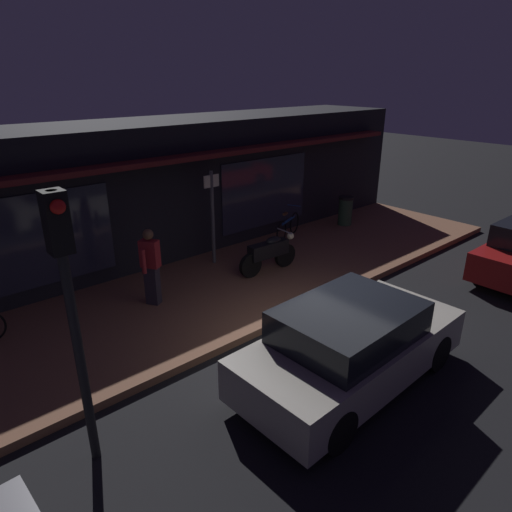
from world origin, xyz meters
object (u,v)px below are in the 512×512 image
(parked_car_far, at_px, (351,345))
(bicycle_parked, at_px, (288,227))
(motorcycle, at_px, (269,252))
(person_photographer, at_px, (151,265))
(sign_post, at_px, (213,212))
(traffic_light_pole, at_px, (68,288))
(trash_bin, at_px, (345,210))

(parked_car_far, bearing_deg, bicycle_parked, 53.64)
(motorcycle, height_order, bicycle_parked, motorcycle)
(person_photographer, bearing_deg, sign_post, 22.94)
(traffic_light_pole, bearing_deg, person_photographer, 49.78)
(motorcycle, xyz_separation_m, trash_bin, (4.44, 1.17, -0.03))
(sign_post, height_order, parked_car_far, sign_post)
(bicycle_parked, relative_size, parked_car_far, 0.37)
(bicycle_parked, bearing_deg, traffic_light_pole, -151.65)
(trash_bin, xyz_separation_m, traffic_light_pole, (-10.09, -3.90, 1.86))
(bicycle_parked, bearing_deg, trash_bin, -6.86)
(parked_car_far, bearing_deg, motorcycle, 64.64)
(person_photographer, distance_m, parked_car_far, 4.47)
(person_photographer, distance_m, sign_post, 2.57)
(sign_post, bearing_deg, bicycle_parked, 2.00)
(parked_car_far, bearing_deg, traffic_light_pole, 162.28)
(bicycle_parked, distance_m, traffic_light_pole, 9.02)
(motorcycle, height_order, parked_car_far, parked_car_far)
(sign_post, relative_size, parked_car_far, 0.58)
(bicycle_parked, height_order, trash_bin, trash_bin)
(sign_post, bearing_deg, trash_bin, -2.04)
(bicycle_parked, bearing_deg, parked_car_far, -126.36)
(trash_bin, bearing_deg, bicycle_parked, 173.14)
(bicycle_parked, bearing_deg, motorcycle, -145.43)
(bicycle_parked, height_order, person_photographer, person_photographer)
(traffic_light_pole, bearing_deg, trash_bin, 21.14)
(parked_car_far, bearing_deg, sign_post, 77.63)
(person_photographer, height_order, sign_post, sign_post)
(motorcycle, xyz_separation_m, parked_car_far, (-1.87, -3.94, 0.06))
(traffic_light_pole, bearing_deg, sign_post, 39.56)
(person_photographer, xyz_separation_m, sign_post, (2.32, 0.98, 0.48))
(bicycle_parked, distance_m, parked_car_far, 6.70)
(sign_post, relative_size, trash_bin, 2.58)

